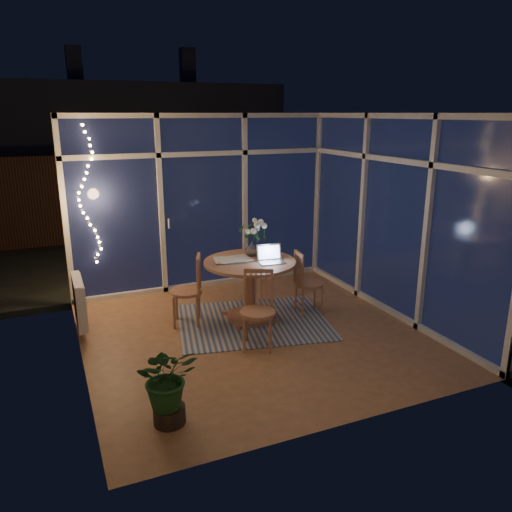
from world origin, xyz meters
The scene contains 25 objects.
floor centered at (0.00, 0.00, 0.00)m, with size 4.00×4.00×0.00m, color brown.
ceiling centered at (0.00, 0.00, 2.60)m, with size 4.00×4.00×0.00m, color white.
wall_back centered at (0.00, 2.00, 1.30)m, with size 4.00×0.04×2.60m, color silver.
wall_front centered at (0.00, -2.00, 1.30)m, with size 4.00×0.04×2.60m, color silver.
wall_left centered at (-2.00, 0.00, 1.30)m, with size 0.04×4.00×2.60m, color silver.
wall_right centered at (2.00, 0.00, 1.30)m, with size 0.04×4.00×2.60m, color silver.
window_wall_back centered at (0.00, 1.96, 1.30)m, with size 4.00×0.10×2.60m, color silver.
window_wall_right centered at (1.96, 0.00, 1.30)m, with size 0.10×4.00×2.60m, color silver.
radiator centered at (-1.94, 0.90, 0.40)m, with size 0.10×0.70×0.58m, color silver.
fairy_lights centered at (-1.65, 1.88, 1.52)m, with size 0.24×0.10×1.85m, color #FAB164, non-canonical shape.
garden_patio centered at (0.50, 5.00, -0.06)m, with size 12.00×6.00×0.10m, color black.
garden_fence centered at (0.00, 5.50, 0.90)m, with size 11.00×0.08×1.80m, color #311B12.
neighbour_roof centered at (0.30, 8.50, 2.20)m, with size 7.00×3.00×2.20m, color #363A41.
garden_shrubs centered at (-0.80, 3.40, 0.45)m, with size 0.90×0.90×0.90m, color black.
rug centered at (0.12, 0.34, 0.01)m, with size 1.90×1.52×0.01m, color #B5A793.
dining_table centered at (0.12, 0.44, 0.40)m, with size 1.17×1.17×0.80m, color brown.
chair_left centered at (-0.68, 0.63, 0.46)m, with size 0.43×0.43×0.92m, color brown.
chair_right centered at (0.93, 0.33, 0.44)m, with size 0.41×0.41×0.87m, color brown.
chair_front centered at (-0.12, -0.34, 0.46)m, with size 0.42×0.42×0.91m, color brown.
laptop centered at (0.34, 0.26, 0.91)m, with size 0.32×0.27×0.23m, color #B9B9BD, non-canonical shape.
flower_vase centered at (0.23, 0.65, 0.90)m, with size 0.20×0.20×0.21m, color silver.
bowl centered at (0.40, 0.47, 0.82)m, with size 0.15×0.15×0.04m, color white.
newspapers centered at (-0.07, 0.55, 0.81)m, with size 0.42×0.32×0.02m, color beige.
phone centered at (0.24, 0.36, 0.80)m, with size 0.10×0.05×0.01m, color black.
potted_plant centered at (-1.40, -1.37, 0.38)m, with size 0.54×0.47×0.76m, color #18441A.
Camera 1 is at (-2.20, -5.14, 2.60)m, focal length 35.00 mm.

